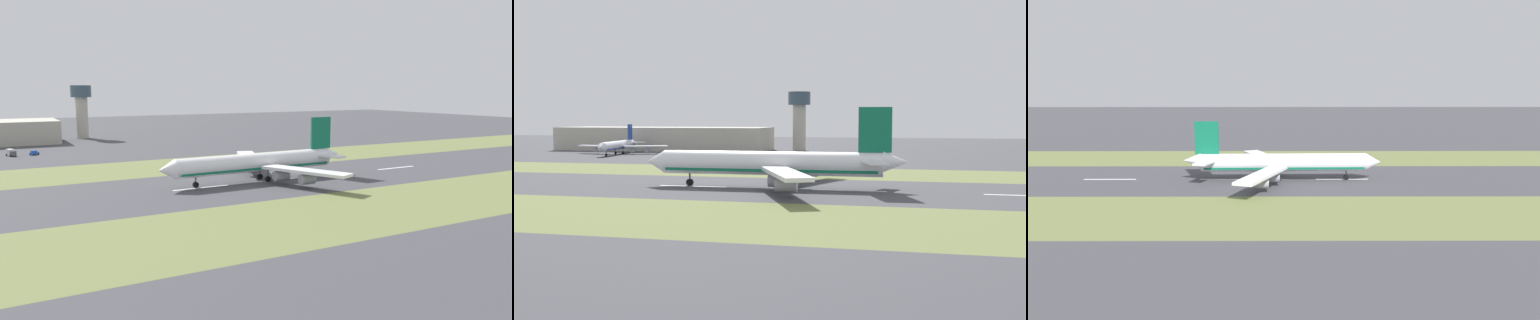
{
  "view_description": "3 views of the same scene",
  "coord_description": "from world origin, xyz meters",
  "views": [
    {
      "loc": [
        -138.98,
        77.91,
        30.25
      ],
      "look_at": [
        1.57,
        1.08,
        7.0
      ],
      "focal_mm": 35.0,
      "sensor_mm": 36.0,
      "label": 1
    },
    {
      "loc": [
        -144.34,
        -33.45,
        17.5
      ],
      "look_at": [
        1.57,
        1.08,
        7.0
      ],
      "focal_mm": 42.0,
      "sensor_mm": 36.0,
      "label": 2
    },
    {
      "loc": [
        168.36,
        0.46,
        35.3
      ],
      "look_at": [
        1.57,
        1.08,
        7.0
      ],
      "focal_mm": 35.0,
      "sensor_mm": 36.0,
      "label": 3
    }
  ],
  "objects": [
    {
      "name": "ground_plane",
      "position": [
        0.0,
        0.0,
        0.0
      ],
      "size": [
        800.0,
        800.0,
        0.0
      ],
      "primitive_type": "plane",
      "color": "#424247"
    },
    {
      "name": "grass_median_west",
      "position": [
        -45.0,
        0.0,
        0.0
      ],
      "size": [
        40.0,
        600.0,
        0.01
      ],
      "primitive_type": "cube",
      "color": "olive",
      "rests_on": "ground"
    },
    {
      "name": "grass_median_east",
      "position": [
        45.0,
        0.0,
        0.0
      ],
      "size": [
        40.0,
        600.0,
        0.01
      ],
      "primitive_type": "cube",
      "color": "olive",
      "rests_on": "ground"
    },
    {
      "name": "centreline_dash_near",
      "position": [
        0.0,
        -58.92,
        0.01
      ],
      "size": [
        1.2,
        18.0,
        0.01
      ],
      "primitive_type": "cube",
      "color": "silver",
      "rests_on": "ground"
    },
    {
      "name": "centreline_dash_mid",
      "position": [
        0.0,
        -18.92,
        0.01
      ],
      "size": [
        1.2,
        18.0,
        0.01
      ],
      "primitive_type": "cube",
      "color": "silver",
      "rests_on": "ground"
    },
    {
      "name": "centreline_dash_far",
      "position": [
        0.0,
        21.08,
        0.01
      ],
      "size": [
        1.2,
        18.0,
        0.01
      ],
      "primitive_type": "cube",
      "color": "silver",
      "rests_on": "ground"
    },
    {
      "name": "airplane_main_jet",
      "position": [
        1.61,
        -0.83,
        6.02
      ],
      "size": [
        64.12,
        67.11,
        20.2
      ],
      "color": "white",
      "rests_on": "ground"
    }
  ]
}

